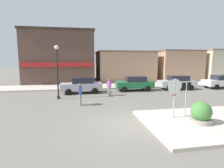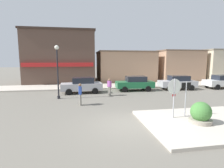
# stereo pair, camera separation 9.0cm
# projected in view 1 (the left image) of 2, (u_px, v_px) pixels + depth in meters

# --- Properties ---
(ground_plane) EXTENTS (160.00, 160.00, 0.00)m
(ground_plane) POSITION_uv_depth(u_px,v_px,m) (130.00, 125.00, 8.89)
(ground_plane) COLOR #6B665B
(sidewalk_corner) EXTENTS (6.40, 4.80, 0.15)m
(sidewalk_corner) POSITION_uv_depth(u_px,v_px,m) (206.00, 122.00, 9.07)
(sidewalk_corner) COLOR beige
(sidewalk_corner) RESTS_ON ground
(kerb_far) EXTENTS (80.00, 4.00, 0.15)m
(kerb_far) POSITION_uv_depth(u_px,v_px,m) (101.00, 86.00, 21.56)
(kerb_far) COLOR beige
(kerb_far) RESTS_ON ground
(stop_sign) EXTENTS (0.82, 0.11, 2.30)m
(stop_sign) POSITION_uv_depth(u_px,v_px,m) (174.00, 93.00, 9.41)
(stop_sign) COLOR #9E9EA3
(stop_sign) RESTS_ON ground
(one_way_sign) EXTENTS (0.60, 0.08, 2.10)m
(one_way_sign) POSITION_uv_depth(u_px,v_px,m) (186.00, 95.00, 9.70)
(one_way_sign) COLOR #9E9EA3
(one_way_sign) RESTS_ON ground
(planter) EXTENTS (1.10, 1.10, 1.23)m
(planter) POSITION_uv_depth(u_px,v_px,m) (201.00, 115.00, 8.73)
(planter) COLOR gray
(planter) RESTS_ON ground
(lamp_post) EXTENTS (0.36, 0.36, 4.54)m
(lamp_post) POSITION_uv_depth(u_px,v_px,m) (57.00, 64.00, 14.50)
(lamp_post) COLOR black
(lamp_post) RESTS_ON ground
(parked_car_nearest) EXTENTS (4.09, 2.06, 1.56)m
(parked_car_nearest) POSITION_uv_depth(u_px,v_px,m) (82.00, 85.00, 17.40)
(parked_car_nearest) COLOR #B7B7BC
(parked_car_nearest) RESTS_ON ground
(parked_car_second) EXTENTS (4.06, 2.00, 1.56)m
(parked_car_second) POSITION_uv_depth(u_px,v_px,m) (135.00, 83.00, 18.80)
(parked_car_second) COLOR #1E6B3D
(parked_car_second) RESTS_ON ground
(parked_car_third) EXTENTS (4.10, 2.08, 1.56)m
(parked_car_third) POSITION_uv_depth(u_px,v_px,m) (177.00, 82.00, 19.59)
(parked_car_third) COLOR #B7B7BC
(parked_car_third) RESTS_ON ground
(parked_car_fourth) EXTENTS (4.01, 1.90, 1.56)m
(parked_car_fourth) POSITION_uv_depth(u_px,v_px,m) (221.00, 81.00, 20.43)
(parked_car_fourth) COLOR white
(parked_car_fourth) RESTS_ON ground
(pedestrian_crossing_near) EXTENTS (0.25, 0.56, 1.61)m
(pedestrian_crossing_near) POSITION_uv_depth(u_px,v_px,m) (80.00, 94.00, 12.62)
(pedestrian_crossing_near) COLOR gray
(pedestrian_crossing_near) RESTS_ON ground
(pedestrian_crossing_far) EXTENTS (0.38, 0.52, 1.61)m
(pedestrian_crossing_far) POSITION_uv_depth(u_px,v_px,m) (109.00, 86.00, 16.04)
(pedestrian_crossing_far) COLOR gray
(pedestrian_crossing_far) RESTS_ON ground
(building_corner_shop) EXTENTS (9.56, 9.33, 7.32)m
(building_corner_shop) POSITION_uv_depth(u_px,v_px,m) (61.00, 58.00, 26.40)
(building_corner_shop) COLOR brown
(building_corner_shop) RESTS_ON ground
(building_storefront_left_near) EXTENTS (8.57, 7.00, 4.61)m
(building_storefront_left_near) POSITION_uv_depth(u_px,v_px,m) (124.00, 66.00, 27.98)
(building_storefront_left_near) COLOR tan
(building_storefront_left_near) RESTS_ON ground
(building_storefront_left_mid) EXTENTS (6.70, 5.66, 4.80)m
(building_storefront_left_mid) POSITION_uv_depth(u_px,v_px,m) (176.00, 66.00, 28.38)
(building_storefront_left_mid) COLOR tan
(building_storefront_left_mid) RESTS_ON ground
(building_storefront_right_near) EXTENTS (7.76, 6.69, 4.95)m
(building_storefront_right_near) POSITION_uv_depth(u_px,v_px,m) (217.00, 65.00, 29.72)
(building_storefront_right_near) COLOR beige
(building_storefront_right_near) RESTS_ON ground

